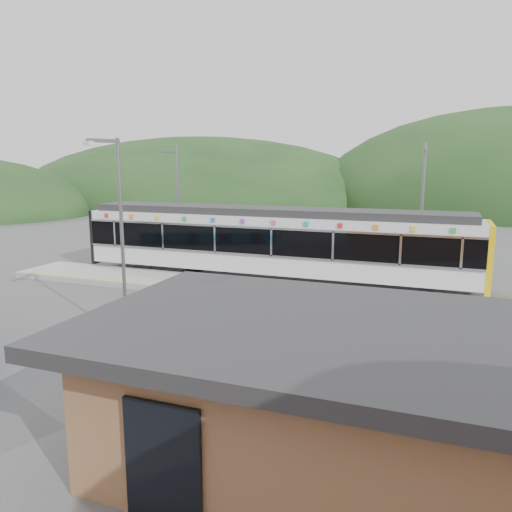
% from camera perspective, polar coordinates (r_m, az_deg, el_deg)
% --- Properties ---
extents(ground, '(120.00, 120.00, 0.00)m').
position_cam_1_polar(ground, '(20.53, -3.38, -6.37)').
color(ground, '#4C4C4F').
rests_on(ground, ground).
extents(hills, '(146.00, 149.00, 26.00)m').
position_cam_1_polar(hills, '(24.04, 15.61, -4.23)').
color(hills, '#1E3D19').
rests_on(hills, ground).
extents(platform, '(26.00, 3.20, 0.30)m').
position_cam_1_polar(platform, '(23.43, -0.10, -3.83)').
color(platform, '#9E9E99').
rests_on(platform, ground).
extents(yellow_line, '(26.00, 0.10, 0.01)m').
position_cam_1_polar(yellow_line, '(22.22, -1.29, -4.22)').
color(yellow_line, yellow).
rests_on(yellow_line, platform).
extents(train, '(20.44, 3.01, 3.74)m').
position_cam_1_polar(train, '(25.57, 1.82, 1.76)').
color(train, black).
rests_on(train, ground).
extents(catenary_mast_west, '(0.18, 1.80, 7.00)m').
position_cam_1_polar(catenary_mast_west, '(30.55, -8.98, 6.06)').
color(catenary_mast_west, slate).
rests_on(catenary_mast_west, ground).
extents(catenary_mast_east, '(0.18, 1.80, 7.00)m').
position_cam_1_polar(catenary_mast_east, '(26.61, 18.39, 5.01)').
color(catenary_mast_east, slate).
rests_on(catenary_mast_east, ground).
extents(station_shelter, '(9.20, 6.20, 3.00)m').
position_cam_1_polar(station_shelter, '(10.16, 7.25, -15.25)').
color(station_shelter, brown).
rests_on(station_shelter, ground).
extents(lamp_post, '(0.53, 1.22, 6.78)m').
position_cam_1_polar(lamp_post, '(17.04, -15.39, 3.63)').
color(lamp_post, slate).
rests_on(lamp_post, ground).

